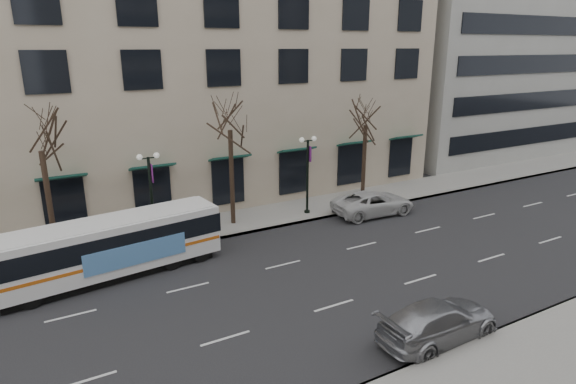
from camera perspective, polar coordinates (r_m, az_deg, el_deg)
ground at (r=23.03m, az=2.19°, el=-10.77°), size 160.00×160.00×0.00m
sidewalk_far at (r=32.46m, az=1.54°, el=-2.16°), size 80.00×4.00×0.15m
building_hotel at (r=39.36m, az=-17.22°, el=18.15°), size 40.00×20.00×24.00m
tree_far_left at (r=26.50m, az=-27.47°, el=6.36°), size 3.60×3.60×8.34m
tree_far_mid at (r=28.52m, az=-6.95°, el=9.18°), size 3.60×3.60×8.55m
tree_far_right at (r=33.61m, az=9.27°, el=9.43°), size 3.60×3.60×8.06m
lamp_post_left at (r=27.33m, az=-15.88°, el=-0.21°), size 1.22×0.45×5.21m
lamp_post_right at (r=30.98m, az=2.35°, el=2.44°), size 1.22×0.45×5.21m
city_bus at (r=24.55m, az=-20.20°, el=-5.99°), size 10.82×3.58×2.88m
silver_car at (r=19.66m, az=17.42°, el=-14.37°), size 5.18×2.18×1.49m
white_pickup at (r=32.19m, az=10.08°, el=-1.28°), size 5.72×2.92×1.55m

